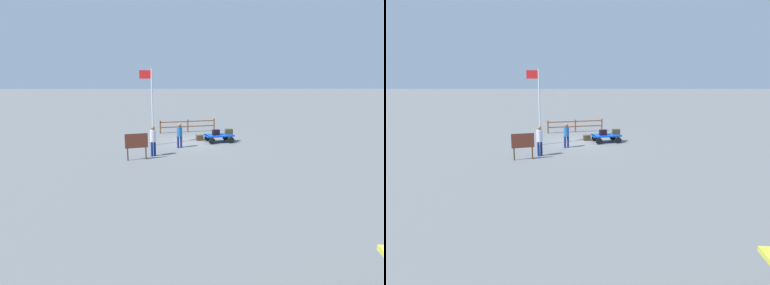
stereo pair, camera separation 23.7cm
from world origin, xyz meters
The scene contains 10 objects.
ground_plane centered at (0.00, 0.00, 0.00)m, with size 120.00×120.00×0.00m, color slate.
luggage_cart centered at (-1.91, 0.19, 0.41)m, with size 2.15×1.60×0.55m.
suitcase_navy centered at (-2.63, 0.02, 0.72)m, with size 0.57×0.39×0.36m.
suitcase_grey centered at (-1.70, 0.37, 0.73)m, with size 0.55×0.42×0.38m.
suitcase_olive centered at (-0.60, -0.41, 0.20)m, with size 0.55×0.45×0.39m.
worker_lead centered at (2.28, 3.90, 1.07)m, with size 0.51×0.51×1.80m.
worker_trailing centered at (0.78, 1.81, 0.95)m, with size 0.39×0.39×1.61m.
flagpole centered at (2.66, 1.00, 2.94)m, with size 0.84×0.10×5.05m.
signboard centered at (3.12, 4.76, 1.01)m, with size 1.25×0.40×1.52m.
wooden_fence centered at (0.26, -3.60, 0.60)m, with size 4.46×1.17×1.03m.
Camera 1 is at (0.21, 23.15, 5.11)m, focal length 31.43 mm.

